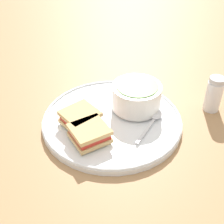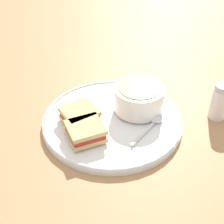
{
  "view_description": "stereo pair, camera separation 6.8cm",
  "coord_description": "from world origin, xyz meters",
  "px_view_note": "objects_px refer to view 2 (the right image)",
  "views": [
    {
      "loc": [
        0.16,
        -0.51,
        0.45
      ],
      "look_at": [
        0.0,
        0.0,
        0.03
      ],
      "focal_mm": 50.0,
      "sensor_mm": 36.0,
      "label": 1
    },
    {
      "loc": [
        0.23,
        -0.49,
        0.45
      ],
      "look_at": [
        0.0,
        0.0,
        0.03
      ],
      "focal_mm": 50.0,
      "sensor_mm": 36.0,
      "label": 2
    }
  ],
  "objects_px": {
    "sandwich_half_far": "(86,131)",
    "sandwich_half_near": "(80,115)",
    "salt_shaker": "(220,102)",
    "soup_bowl": "(139,98)",
    "spoon": "(155,121)"
  },
  "relations": [
    {
      "from": "soup_bowl",
      "to": "sandwich_half_far",
      "type": "xyz_separation_m",
      "value": [
        -0.06,
        -0.14,
        -0.01
      ]
    },
    {
      "from": "sandwich_half_near",
      "to": "soup_bowl",
      "type": "bearing_deg",
      "value": 43.84
    },
    {
      "from": "spoon",
      "to": "soup_bowl",
      "type": "bearing_deg",
      "value": 70.42
    },
    {
      "from": "sandwich_half_near",
      "to": "salt_shaker",
      "type": "xyz_separation_m",
      "value": [
        0.27,
        0.16,
        0.01
      ]
    },
    {
      "from": "salt_shaker",
      "to": "spoon",
      "type": "bearing_deg",
      "value": -139.86
    },
    {
      "from": "soup_bowl",
      "to": "spoon",
      "type": "height_order",
      "value": "soup_bowl"
    },
    {
      "from": "sandwich_half_near",
      "to": "spoon",
      "type": "bearing_deg",
      "value": 23.19
    },
    {
      "from": "spoon",
      "to": "sandwich_half_near",
      "type": "distance_m",
      "value": 0.16
    },
    {
      "from": "sandwich_half_far",
      "to": "sandwich_half_near",
      "type": "bearing_deg",
      "value": 132.01
    },
    {
      "from": "sandwich_half_far",
      "to": "spoon",
      "type": "bearing_deg",
      "value": 43.09
    },
    {
      "from": "sandwich_half_far",
      "to": "soup_bowl",
      "type": "bearing_deg",
      "value": 65.62
    },
    {
      "from": "sandwich_half_near",
      "to": "salt_shaker",
      "type": "relative_size",
      "value": 1.12
    },
    {
      "from": "sandwich_half_near",
      "to": "salt_shaker",
      "type": "bearing_deg",
      "value": 31.33
    },
    {
      "from": "soup_bowl",
      "to": "sandwich_half_far",
      "type": "bearing_deg",
      "value": -114.38
    },
    {
      "from": "spoon",
      "to": "sandwich_half_near",
      "type": "height_order",
      "value": "sandwich_half_near"
    }
  ]
}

